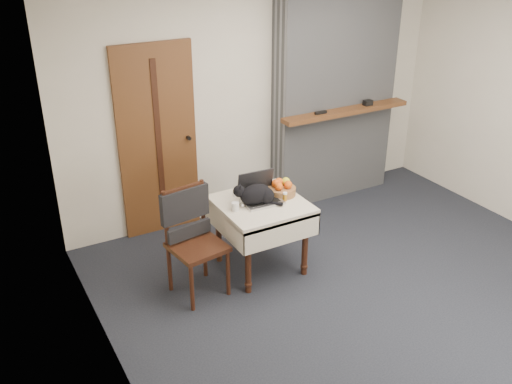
# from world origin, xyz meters

# --- Properties ---
(ground) EXTENTS (4.50, 4.50, 0.00)m
(ground) POSITION_xyz_m (0.00, 0.00, 0.00)
(ground) COLOR black
(ground) RESTS_ON ground
(room_shell) EXTENTS (4.52, 4.01, 2.61)m
(room_shell) POSITION_xyz_m (0.00, 0.46, 1.76)
(room_shell) COLOR beige
(room_shell) RESTS_ON ground
(door) EXTENTS (0.82, 0.10, 2.00)m
(door) POSITION_xyz_m (-1.20, 1.97, 1.00)
(door) COLOR brown
(door) RESTS_ON ground
(chimney) EXTENTS (1.62, 0.48, 2.60)m
(chimney) POSITION_xyz_m (0.90, 1.85, 1.30)
(chimney) COLOR gray
(chimney) RESTS_ON ground
(side_table) EXTENTS (0.78, 0.78, 0.70)m
(side_table) POSITION_xyz_m (-0.66, 0.79, 0.59)
(side_table) COLOR #361F0E
(side_table) RESTS_ON ground
(laptop) EXTENTS (0.37, 0.32, 0.26)m
(laptop) POSITION_xyz_m (-0.65, 0.84, 0.77)
(laptop) COLOR #B7B7BC
(laptop) RESTS_ON side_table
(cat) EXTENTS (0.41, 0.31, 0.22)m
(cat) POSITION_xyz_m (-0.72, 0.78, 0.79)
(cat) COLOR black
(cat) RESTS_ON side_table
(cream_jar) EXTENTS (0.07, 0.07, 0.08)m
(cream_jar) POSITION_xyz_m (-0.94, 0.76, 0.74)
(cream_jar) COLOR silver
(cream_jar) RESTS_ON side_table
(pill_bottle) EXTENTS (0.04, 0.04, 0.08)m
(pill_bottle) POSITION_xyz_m (-0.45, 0.71, 0.74)
(pill_bottle) COLOR #A26814
(pill_bottle) RESTS_ON side_table
(fruit_basket) EXTENTS (0.26, 0.26, 0.15)m
(fruit_basket) POSITION_xyz_m (-0.41, 0.84, 0.76)
(fruit_basket) COLOR olive
(fruit_basket) RESTS_ON side_table
(desk_clutter) EXTENTS (0.12, 0.08, 0.01)m
(desk_clutter) POSITION_xyz_m (-0.45, 0.79, 0.70)
(desk_clutter) COLOR black
(desk_clutter) RESTS_ON side_table
(chair) EXTENTS (0.51, 0.50, 0.99)m
(chair) POSITION_xyz_m (-1.36, 0.80, 0.63)
(chair) COLOR #361F0E
(chair) RESTS_ON ground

